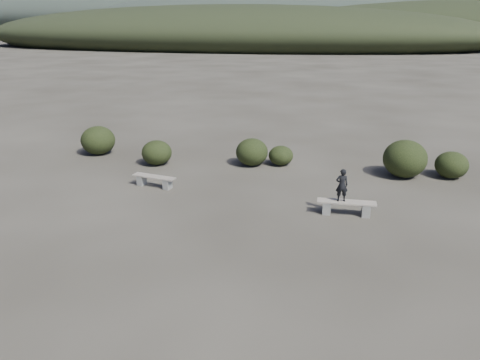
# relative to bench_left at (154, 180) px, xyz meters

# --- Properties ---
(ground) EXTENTS (1200.00, 1200.00, 0.00)m
(ground) POSITION_rel_bench_left_xyz_m (4.15, -5.16, -0.25)
(ground) COLOR #2F2B24
(ground) RESTS_ON ground
(bench_left) EXTENTS (1.67, 0.61, 0.41)m
(bench_left) POSITION_rel_bench_left_xyz_m (0.00, 0.00, 0.00)
(bench_left) COLOR slate
(bench_left) RESTS_ON ground
(bench_right) EXTENTS (1.79, 0.47, 0.44)m
(bench_right) POSITION_rel_bench_left_xyz_m (6.75, -0.99, 0.02)
(bench_right) COLOR slate
(bench_right) RESTS_ON ground
(seated_person) EXTENTS (0.42, 0.33, 1.03)m
(seated_person) POSITION_rel_bench_left_xyz_m (6.57, -1.00, 0.71)
(seated_person) COLOR black
(seated_person) RESTS_ON bench_right
(shrub_a) EXTENTS (1.24, 1.24, 1.01)m
(shrub_a) POSITION_rel_bench_left_xyz_m (-0.99, 2.60, 0.26)
(shrub_a) COLOR black
(shrub_a) RESTS_ON ground
(shrub_b) EXTENTS (1.31, 1.31, 1.12)m
(shrub_b) POSITION_rel_bench_left_xyz_m (2.84, 3.40, 0.31)
(shrub_b) COLOR black
(shrub_b) RESTS_ON ground
(shrub_c) EXTENTS (1.01, 1.01, 0.81)m
(shrub_c) POSITION_rel_bench_left_xyz_m (4.00, 3.72, 0.15)
(shrub_c) COLOR black
(shrub_c) RESTS_ON ground
(shrub_d) EXTENTS (1.63, 1.63, 1.43)m
(shrub_d) POSITION_rel_bench_left_xyz_m (8.79, 3.30, 0.47)
(shrub_d) COLOR black
(shrub_d) RESTS_ON ground
(shrub_e) EXTENTS (1.22, 1.22, 1.01)m
(shrub_e) POSITION_rel_bench_left_xyz_m (10.51, 3.58, 0.26)
(shrub_e) COLOR black
(shrub_e) RESTS_ON ground
(shrub_f) EXTENTS (1.49, 1.49, 1.26)m
(shrub_f) POSITION_rel_bench_left_xyz_m (-4.15, 3.48, 0.38)
(shrub_f) COLOR black
(shrub_f) RESTS_ON ground
(mountain_ridges) EXTENTS (500.00, 400.00, 56.00)m
(mountain_ridges) POSITION_rel_bench_left_xyz_m (-3.34, 333.90, 10.59)
(mountain_ridges) COLOR black
(mountain_ridges) RESTS_ON ground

